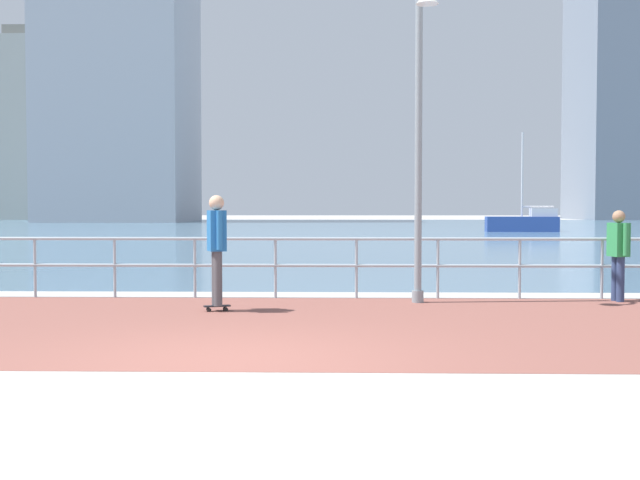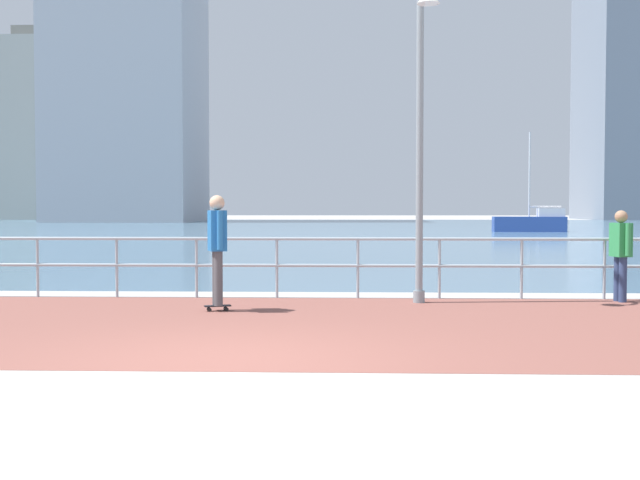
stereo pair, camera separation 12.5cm
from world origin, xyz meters
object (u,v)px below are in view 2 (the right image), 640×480
object	(u,v)px
lamppost	(422,111)
skateboarder	(217,241)
bystander	(621,249)
sailboat_yellow	(532,222)

from	to	relation	value
lamppost	skateboarder	world-z (taller)	lamppost
lamppost	bystander	distance (m)	4.03
skateboarder	sailboat_yellow	world-z (taller)	sailboat_yellow
skateboarder	bystander	size ratio (longest dim) A/B	1.15
bystander	sailboat_yellow	bearing A→B (deg)	79.38
skateboarder	bystander	world-z (taller)	skateboarder
lamppost	skateboarder	distance (m)	3.91
skateboarder	bystander	distance (m)	6.65
skateboarder	sailboat_yellow	distance (m)	42.27
skateboarder	lamppost	bearing A→B (deg)	18.07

